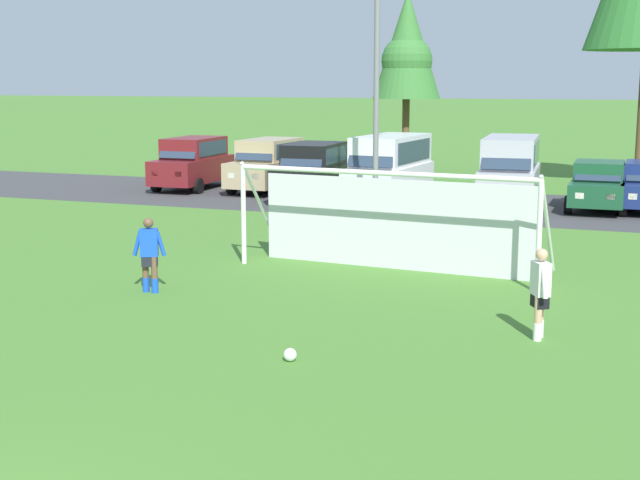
% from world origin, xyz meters
% --- Properties ---
extents(ground_plane, '(400.00, 400.00, 0.00)m').
position_xyz_m(ground_plane, '(0.00, 15.00, 0.00)').
color(ground_plane, '#477A2D').
extents(parking_lot_strip, '(52.00, 8.40, 0.01)m').
position_xyz_m(parking_lot_strip, '(0.00, 26.93, 0.00)').
color(parking_lot_strip, '#3D3D3F').
rests_on(parking_lot_strip, ground).
extents(soccer_ball, '(0.22, 0.22, 0.22)m').
position_xyz_m(soccer_ball, '(1.03, 7.51, 0.11)').
color(soccer_ball, white).
rests_on(soccer_ball, ground).
extents(soccer_goal, '(7.54, 2.51, 2.57)m').
position_xyz_m(soccer_goal, '(0.61, 14.93, 1.29)').
color(soccer_goal, white).
rests_on(soccer_goal, ground).
extents(player_midfield_center, '(0.40, 0.71, 1.64)m').
position_xyz_m(player_midfield_center, '(4.68, 10.26, 0.82)').
color(player_midfield_center, tan).
rests_on(player_midfield_center, ground).
extents(player_defender_far, '(0.73, 0.39, 1.64)m').
position_xyz_m(player_defender_far, '(-3.67, 10.90, 0.82)').
color(player_defender_far, brown).
rests_on(player_defender_far, ground).
extents(parked_car_slot_far_left, '(2.25, 4.66, 2.16)m').
position_xyz_m(parked_car_slot_far_left, '(-11.84, 27.85, 1.11)').
color(parked_car_slot_far_left, maroon).
rests_on(parked_car_slot_far_left, ground).
extents(parked_car_slot_left, '(2.23, 4.65, 2.16)m').
position_xyz_m(parked_car_slot_left, '(-8.47, 28.14, 1.11)').
color(parked_car_slot_left, tan).
rests_on(parked_car_slot_left, ground).
extents(parked_car_slot_center_left, '(2.28, 4.67, 2.16)m').
position_xyz_m(parked_car_slot_center_left, '(-5.83, 26.39, 1.11)').
color(parked_car_slot_center_left, black).
rests_on(parked_car_slot_center_left, ground).
extents(parked_car_slot_center, '(2.47, 4.93, 2.52)m').
position_xyz_m(parked_car_slot_center, '(-2.81, 26.51, 1.34)').
color(parked_car_slot_center, silver).
rests_on(parked_car_slot_center, ground).
extents(parked_car_slot_center_right, '(2.48, 4.94, 2.52)m').
position_xyz_m(parked_car_slot_center_right, '(1.52, 27.26, 1.34)').
color(parked_car_slot_center_right, '#B2B2BC').
rests_on(parked_car_slot_center_right, ground).
extents(parked_car_slot_right, '(2.09, 4.23, 1.72)m').
position_xyz_m(parked_car_slot_right, '(4.62, 27.30, 0.88)').
color(parked_car_slot_right, '#194C2D').
rests_on(parked_car_slot_right, ground).
extents(tree_left_edge, '(3.29, 3.29, 8.78)m').
position_xyz_m(tree_left_edge, '(-5.12, 37.18, 6.03)').
color(tree_left_edge, brown).
rests_on(tree_left_edge, ground).
extents(street_lamp, '(2.00, 0.32, 8.11)m').
position_xyz_m(street_lamp, '(-1.90, 22.27, 4.19)').
color(street_lamp, slate).
rests_on(street_lamp, ground).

